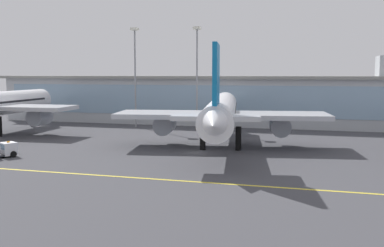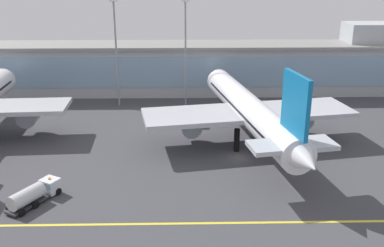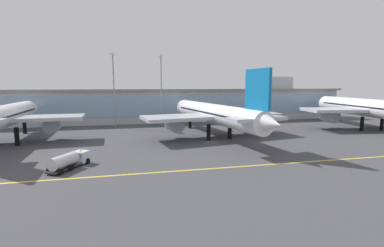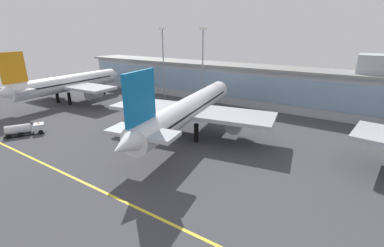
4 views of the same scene
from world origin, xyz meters
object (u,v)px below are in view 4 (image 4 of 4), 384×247
object	(u,v)px
airliner_near_left	(69,83)
apron_light_mast_west	(163,55)
apron_light_mast_centre	(203,57)
fuel_tanker_truck	(26,129)
airliner_near_right	(189,109)

from	to	relation	value
airliner_near_left	apron_light_mast_west	bearing A→B (deg)	-52.58
airliner_near_left	apron_light_mast_centre	xyz separation A→B (m)	(43.60, 23.09, 9.85)
apron_light_mast_centre	airliner_near_left	bearing A→B (deg)	-152.09
airliner_near_left	fuel_tanker_truck	size ratio (longest dim) A/B	5.65
apron_light_mast_west	apron_light_mast_centre	bearing A→B (deg)	1.01
airliner_near_right	apron_light_mast_centre	distance (m)	31.08
apron_light_mast_west	apron_light_mast_centre	distance (m)	17.05
apron_light_mast_west	apron_light_mast_centre	xyz separation A→B (m)	(17.05, 0.30, -0.09)
airliner_near_left	fuel_tanker_truck	world-z (taller)	airliner_near_left
fuel_tanker_truck	apron_light_mast_centre	distance (m)	56.54
airliner_near_left	apron_light_mast_centre	world-z (taller)	apron_light_mast_centre
airliner_near_left	apron_light_mast_west	size ratio (longest dim) A/B	1.93
apron_light_mast_west	apron_light_mast_centre	world-z (taller)	apron_light_mast_west
apron_light_mast_west	airliner_near_right	bearing A→B (deg)	-42.11
airliner_near_right	fuel_tanker_truck	xyz separation A→B (m)	(-34.98, -22.65, -5.37)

